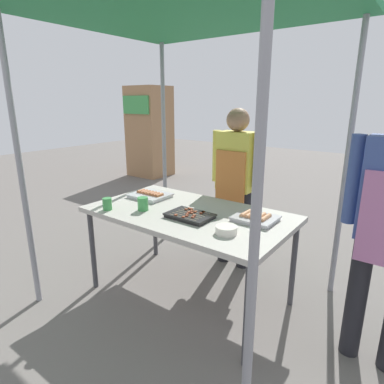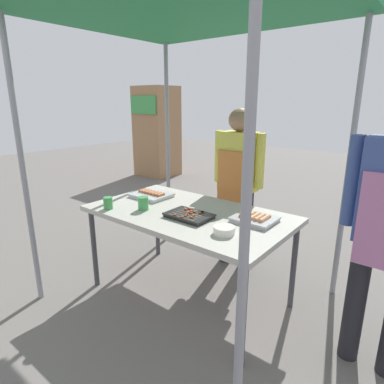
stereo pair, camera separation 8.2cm
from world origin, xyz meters
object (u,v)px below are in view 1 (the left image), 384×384
at_px(tray_grilled_sausages, 150,195).
at_px(drink_cup_by_wok, 143,204).
at_px(tray_pork_links, 255,218).
at_px(vendor_woman, 236,177).
at_px(condiment_bowl, 226,230).
at_px(neighbor_stall_right, 150,132).
at_px(stall_table, 188,218).
at_px(drink_cup_near_edge, 107,204).
at_px(tray_meat_skewers, 190,216).

relative_size(tray_grilled_sausages, drink_cup_by_wok, 3.15).
bearing_deg(tray_pork_links, vendor_woman, 130.42).
bearing_deg(condiment_bowl, neighbor_stall_right, 139.39).
relative_size(stall_table, tray_grilled_sausages, 4.78).
bearing_deg(drink_cup_near_edge, vendor_woman, 61.90).
bearing_deg(neighbor_stall_right, condiment_bowl, -40.61).
relative_size(stall_table, tray_meat_skewers, 4.70).
bearing_deg(drink_cup_near_edge, condiment_bowl, 8.70).
distance_m(drink_cup_by_wok, vendor_woman, 0.97).
height_order(tray_meat_skewers, vendor_woman, vendor_woman).
relative_size(tray_meat_skewers, drink_cup_by_wok, 3.20).
relative_size(drink_cup_by_wok, neighbor_stall_right, 0.06).
bearing_deg(tray_grilled_sausages, vendor_woman, 48.70).
distance_m(condiment_bowl, drink_cup_by_wok, 0.78).
xyz_separation_m(vendor_woman, neighbor_stall_right, (-3.51, 2.49, 0.05)).
distance_m(condiment_bowl, drink_cup_near_edge, 1.03).
bearing_deg(tray_meat_skewers, drink_cup_by_wok, -168.10).
distance_m(stall_table, drink_cup_by_wok, 0.38).
bearing_deg(stall_table, drink_cup_near_edge, -147.63).
relative_size(tray_meat_skewers, tray_pork_links, 1.14).
xyz_separation_m(tray_pork_links, vendor_woman, (-0.50, 0.58, 0.13)).
bearing_deg(vendor_woman, drink_cup_by_wok, 70.00).
bearing_deg(tray_meat_skewers, drink_cup_near_edge, -159.08).
xyz_separation_m(drink_cup_by_wok, neighbor_stall_right, (-3.18, 3.39, 0.15)).
bearing_deg(tray_grilled_sausages, tray_meat_skewers, -18.91).
bearing_deg(tray_grilled_sausages, stall_table, -11.68).
bearing_deg(stall_table, tray_pork_links, 14.72).
xyz_separation_m(tray_grilled_sausages, neighbor_stall_right, (-2.98, 3.09, 0.18)).
relative_size(tray_pork_links, condiment_bowl, 2.07).
height_order(tray_pork_links, condiment_bowl, tray_pork_links).
relative_size(tray_pork_links, neighbor_stall_right, 0.16).
relative_size(stall_table, drink_cup_near_edge, 16.51).
relative_size(stall_table, neighbor_stall_right, 0.85).
bearing_deg(tray_meat_skewers, tray_pork_links, 29.52).
xyz_separation_m(tray_grilled_sausages, tray_pork_links, (1.03, 0.03, 0.00)).
relative_size(tray_pork_links, vendor_woman, 0.20).
height_order(stall_table, condiment_bowl, condiment_bowl).
relative_size(drink_cup_near_edge, drink_cup_by_wok, 0.91).
distance_m(stall_table, neighbor_stall_right, 4.75).
relative_size(vendor_woman, neighbor_stall_right, 0.81).
height_order(tray_grilled_sausages, tray_meat_skewers, tray_grilled_sausages).
bearing_deg(condiment_bowl, vendor_woman, 116.13).
bearing_deg(tray_pork_links, tray_meat_skewers, -150.48).
bearing_deg(drink_cup_near_edge, tray_grilled_sausages, 85.83).
xyz_separation_m(condiment_bowl, neighbor_stall_right, (-3.96, 3.39, 0.18)).
relative_size(condiment_bowl, drink_cup_near_edge, 1.50).
relative_size(stall_table, drink_cup_by_wok, 15.04).
relative_size(stall_table, vendor_woman, 1.04).
relative_size(tray_meat_skewers, neighbor_stall_right, 0.18).
bearing_deg(drink_cup_near_edge, neighbor_stall_right, 129.68).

